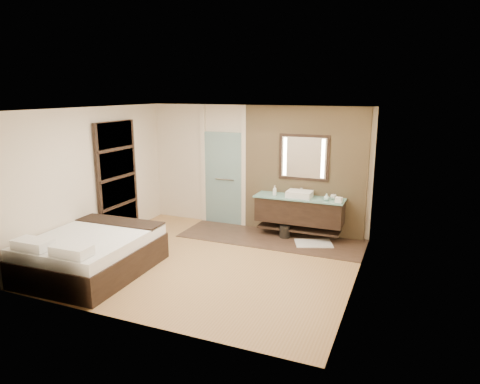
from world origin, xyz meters
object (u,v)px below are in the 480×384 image
at_px(mirror_unit, 304,158).
at_px(waste_bin, 285,232).
at_px(bed, 92,253).
at_px(vanity, 299,210).

xyz_separation_m(mirror_unit, waste_bin, (-0.25, -0.41, -1.51)).
distance_m(mirror_unit, bed, 4.50).
distance_m(vanity, bed, 4.13).
relative_size(mirror_unit, bed, 0.49).
bearing_deg(waste_bin, bed, -130.77).
bearing_deg(mirror_unit, waste_bin, -120.93).
xyz_separation_m(vanity, waste_bin, (-0.25, -0.18, -0.44)).
distance_m(vanity, waste_bin, 0.54).
height_order(vanity, mirror_unit, mirror_unit).
height_order(vanity, waste_bin, vanity).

